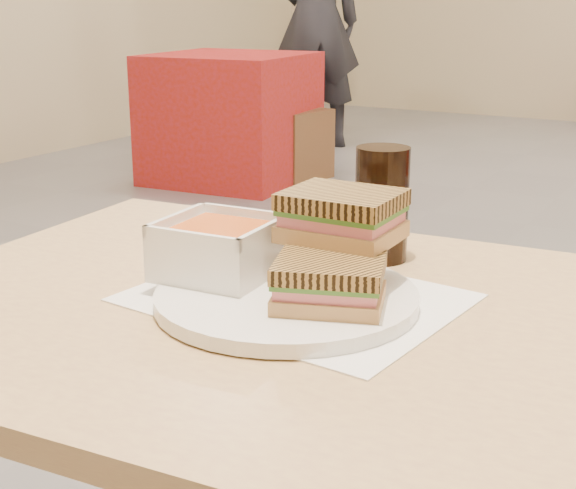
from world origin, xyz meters
The scene contains 11 objects.
main_table centered at (0.14, -2.00, 0.64)m, with size 1.25×0.79×0.75m.
tray_liner centered at (0.01, -1.98, 0.75)m, with size 0.38×0.31×0.00m.
plate centered at (0.01, -2.01, 0.76)m, with size 0.30×0.30×0.02m.
soup_bowl centered at (-0.09, -2.00, 0.80)m, with size 0.14×0.14×0.07m.
panini_lower centered at (0.08, -2.02, 0.79)m, with size 0.14×0.13×0.05m.
panini_upper centered at (0.05, -1.94, 0.85)m, with size 0.13×0.11×0.06m.
cola_glass centered at (0.03, -1.80, 0.83)m, with size 0.07×0.07×0.15m.
bg_table_0 centered at (-2.36, 1.40, 0.38)m, with size 0.93×0.93×0.76m.
bg_chair_0l centered at (-2.69, 1.56, 0.24)m, with size 0.55×0.55×0.49m.
bg_chair_0r centered at (-2.06, 1.63, 0.21)m, with size 0.44×0.44×0.42m.
patron_a centered at (-2.48, 2.69, 0.92)m, with size 0.80×0.77×1.84m.
Camera 1 is at (0.46, -2.77, 1.09)m, focal length 51.59 mm.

